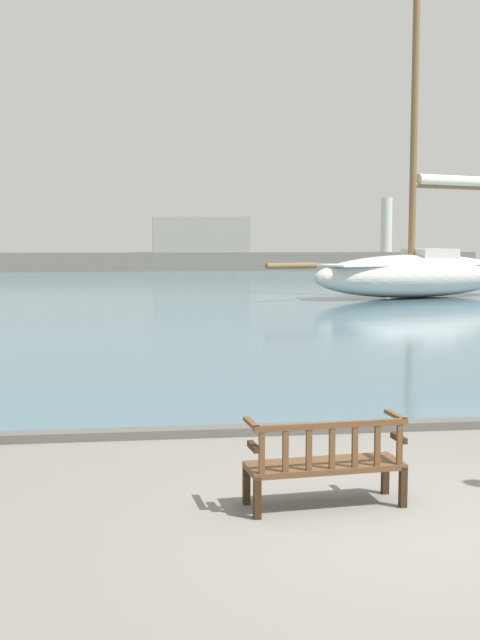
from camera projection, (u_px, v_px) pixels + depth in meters
ground_plane at (412, 528)px, 7.56m from camera, size 160.00×160.00×0.00m
harbor_water at (176, 283)px, 50.97m from camera, size 100.00×80.00×0.08m
quay_edge_kerb at (320, 428)px, 11.35m from camera, size 40.00×0.30×0.12m
park_bench at (326, 462)px, 8.13m from camera, size 1.64×0.67×0.92m
sailboat_nearest_port at (417, 270)px, 37.22m from camera, size 13.19×6.59×15.06m
far_breakwater at (175, 256)px, 69.82m from camera, size 55.65×2.40×6.54m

